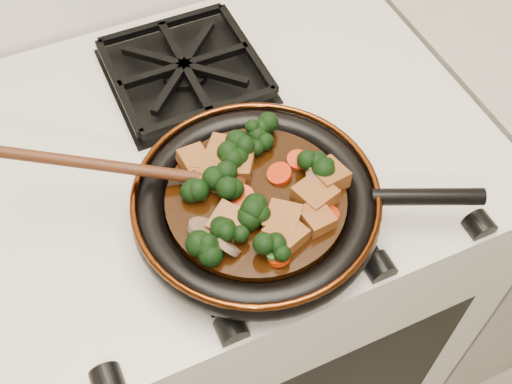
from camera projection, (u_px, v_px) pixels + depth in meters
name	position (u px, v px, depth m)	size (l,w,h in m)	color
stove	(230.00, 284.00, 1.29)	(0.76, 0.60, 0.90)	beige
burner_grate_front	(260.00, 206.00, 0.84)	(0.23, 0.23, 0.03)	black
burner_grate_back	(185.00, 70.00, 0.99)	(0.23, 0.23, 0.03)	black
skillet	(258.00, 204.00, 0.81)	(0.42, 0.31, 0.05)	black
braising_sauce	(256.00, 202.00, 0.80)	(0.23, 0.23, 0.02)	black
tofu_cube_0	(316.00, 219.00, 0.77)	(0.04, 0.03, 0.02)	brown
tofu_cube_1	(328.00, 176.00, 0.80)	(0.04, 0.04, 0.02)	brown
tofu_cube_2	(283.00, 219.00, 0.76)	(0.04, 0.04, 0.02)	brown
tofu_cube_3	(239.00, 164.00, 0.82)	(0.04, 0.04, 0.02)	brown
tofu_cube_4	(315.00, 195.00, 0.78)	(0.04, 0.04, 0.02)	brown
tofu_cube_5	(212.00, 173.00, 0.81)	(0.04, 0.04, 0.02)	brown
tofu_cube_6	(236.00, 165.00, 0.81)	(0.04, 0.04, 0.02)	brown
tofu_cube_7	(224.00, 152.00, 0.83)	(0.04, 0.04, 0.02)	brown
tofu_cube_8	(194.00, 161.00, 0.82)	(0.04, 0.03, 0.02)	brown
tofu_cube_9	(285.00, 236.00, 0.75)	(0.04, 0.04, 0.02)	brown
tofu_cube_10	(204.00, 163.00, 0.82)	(0.04, 0.03, 0.02)	brown
tofu_cube_11	(228.00, 222.00, 0.76)	(0.04, 0.04, 0.02)	brown
broccoli_floret_0	(259.00, 140.00, 0.83)	(0.05, 0.05, 0.05)	black
broccoli_floret_1	(273.00, 255.00, 0.73)	(0.05, 0.05, 0.05)	black
broccoli_floret_2	(261.00, 133.00, 0.84)	(0.06, 0.06, 0.06)	black
broccoli_floret_3	(249.00, 216.00, 0.77)	(0.06, 0.06, 0.05)	black
broccoli_floret_4	(238.00, 154.00, 0.82)	(0.06, 0.06, 0.05)	black
broccoli_floret_5	(228.00, 186.00, 0.79)	(0.06, 0.06, 0.05)	black
broccoli_floret_6	(202.00, 192.00, 0.78)	(0.06, 0.06, 0.05)	black
broccoli_floret_7	(317.00, 170.00, 0.81)	(0.06, 0.06, 0.05)	black
broccoli_floret_8	(214.00, 249.00, 0.74)	(0.06, 0.06, 0.05)	black
broccoli_floret_9	(231.00, 233.00, 0.75)	(0.06, 0.06, 0.05)	black
carrot_coin_0	(279.00, 257.00, 0.74)	(0.03, 0.03, 0.01)	#B62205
carrot_coin_1	(328.00, 213.00, 0.77)	(0.03, 0.03, 0.01)	#B62205
carrot_coin_2	(269.00, 241.00, 0.75)	(0.03, 0.03, 0.01)	#B62205
carrot_coin_3	(298.00, 160.00, 0.82)	(0.03, 0.03, 0.01)	#B62205
carrot_coin_4	(243.00, 196.00, 0.79)	(0.03, 0.03, 0.01)	#B62205
carrot_coin_5	(279.00, 174.00, 0.81)	(0.03, 0.03, 0.01)	#B62205
mushroom_slice_0	(318.00, 179.00, 0.80)	(0.03, 0.03, 0.01)	brown
mushroom_slice_1	(242.00, 145.00, 0.83)	(0.03, 0.03, 0.01)	brown
mushroom_slice_2	(228.00, 246.00, 0.75)	(0.03, 0.03, 0.01)	brown
mushroom_slice_3	(203.00, 228.00, 0.76)	(0.04, 0.04, 0.01)	brown
wooden_spoon	(158.00, 173.00, 0.79)	(0.17, 0.10, 0.27)	#421E0E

